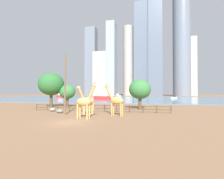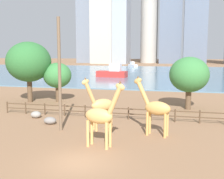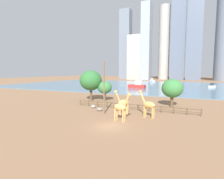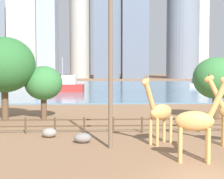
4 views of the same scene
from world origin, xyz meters
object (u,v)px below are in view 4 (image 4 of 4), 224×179
giraffe_young (159,112)px  boulder_by_pole (83,138)px  giraffe_companion (198,121)px  boulder_near_fence (49,133)px  tree_right_tall (4,65)px  boat_ferry (65,86)px  utility_pole (110,73)px  tree_left_large (44,83)px  tree_center_broad (216,78)px  boat_sailboat (69,80)px  boat_tug (194,84)px

giraffe_young → boulder_by_pole: giraffe_young is taller
giraffe_companion → boulder_near_fence: (-9.17, 7.27, -1.96)m
tree_right_tall → boat_ferry: (2.63, 39.12, -4.13)m
giraffe_young → boulder_by_pole: bearing=-47.4°
utility_pole → boulder_by_pole: size_ratio=7.96×
tree_left_large → tree_right_tall: size_ratio=0.66×
boulder_by_pole → tree_right_tall: (-8.11, 10.60, 5.21)m
tree_center_broad → boat_ferry: boat_ferry is taller
giraffe_companion → boulder_near_fence: size_ratio=4.49×
giraffe_young → utility_pole: utility_pole is taller
boulder_by_pole → boat_sailboat: boat_sailboat is taller
boulder_by_pole → tree_right_tall: 14.32m
boulder_by_pole → boat_sailboat: (-8.86, 105.28, 0.66)m
boat_ferry → boat_tug: 37.62m
utility_pole → boulder_near_fence: utility_pole is taller
giraffe_companion → boat_ferry: size_ratio=0.59×
giraffe_companion → utility_pole: size_ratio=0.50×
tree_center_broad → boat_tug: size_ratio=1.19×
giraffe_companion → tree_center_broad: 17.06m
boulder_near_fence → boulder_by_pole: boulder_near_fence is taller
giraffe_companion → tree_right_tall: bearing=144.0°
giraffe_companion → utility_pole: bearing=154.4°
giraffe_companion → tree_left_large: 20.28m
tree_right_tall → boat_sailboat: size_ratio=1.52×
boulder_near_fence → boat_sailboat: 103.42m
boulder_near_fence → boat_sailboat: bearing=93.5°
tree_right_tall → boat_sailboat: bearing=90.5°
giraffe_young → boat_tug: size_ratio=0.90×
tree_right_tall → boat_ferry: 39.42m
boat_tug → boat_ferry: bearing=142.2°
tree_left_large → tree_right_tall: 4.27m
utility_pole → tree_right_tall: size_ratio=1.19×
utility_pole → boat_tug: 73.93m
giraffe_young → utility_pole: 4.47m
giraffe_companion → tree_left_large: size_ratio=0.91×
tree_left_large → giraffe_young: bearing=-52.0°
boulder_by_pole → boat_tug: (27.71, 67.44, 0.60)m
utility_pole → tree_left_large: (-6.32, 13.47, -1.26)m
utility_pole → tree_right_tall: bearing=129.0°
boulder_near_fence → giraffe_companion: bearing=-38.4°
tree_right_tall → boat_sailboat: 94.80m
tree_left_large → tree_center_broad: tree_center_broad is taller
utility_pole → boat_ferry: bearing=98.1°
utility_pole → boat_sailboat: size_ratio=1.80×
boulder_near_fence → boulder_by_pole: bearing=-38.3°
tree_right_tall → boat_tug: size_ratio=1.56×
giraffe_companion → tree_left_large: tree_left_large is taller
utility_pole → tree_right_tall: utility_pole is taller
boulder_near_fence → tree_right_tall: 11.42m
utility_pole → tree_center_broad: bearing=47.0°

